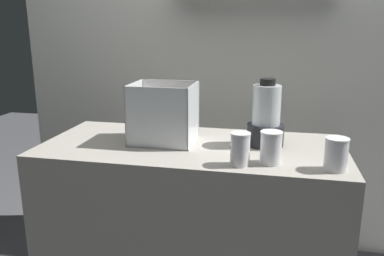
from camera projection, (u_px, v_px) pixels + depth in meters
The scene contains 7 objects.
counter at pixel (192, 231), 1.94m from camera, with size 1.40×0.64×0.90m, color #9E998E.
back_wall_unit at pixel (218, 54), 2.46m from camera, with size 2.60×0.24×2.50m.
carrot_display_bin at pixel (165, 123), 1.86m from camera, with size 0.29×0.25×0.28m.
blender_pitcher at pixel (266, 119), 1.79m from camera, with size 0.17×0.17×0.31m.
juice_cup_beet_far_left at pixel (240, 151), 1.54m from camera, with size 0.08×0.08×0.13m.
juice_cup_carrot_left at pixel (271, 150), 1.56m from camera, with size 0.09×0.09×0.13m.
juice_cup_orange_middle at pixel (336, 156), 1.49m from camera, with size 0.09×0.09×0.13m.
Camera 1 is at (0.36, -1.71, 1.44)m, focal length 36.57 mm.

